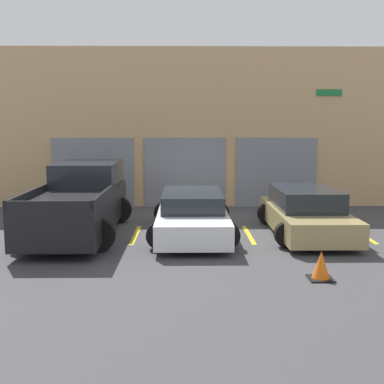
% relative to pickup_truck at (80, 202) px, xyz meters
% --- Properties ---
extents(ground_plane, '(28.00, 28.00, 0.00)m').
position_rel_pickup_truck_xyz_m(ground_plane, '(3.06, 1.28, -0.87)').
color(ground_plane, '#3D3D3F').
extents(shophouse_building, '(17.86, 0.68, 5.66)m').
position_rel_pickup_truck_xyz_m(shophouse_building, '(3.05, 4.57, 1.92)').
color(shophouse_building, tan).
rests_on(shophouse_building, ground).
extents(pickup_truck, '(2.48, 5.43, 1.85)m').
position_rel_pickup_truck_xyz_m(pickup_truck, '(0.00, 0.00, 0.00)').
color(pickup_truck, black).
rests_on(pickup_truck, ground).
extents(sedan_white, '(2.24, 4.76, 1.16)m').
position_rel_pickup_truck_xyz_m(sedan_white, '(3.06, -0.28, -0.30)').
color(sedan_white, white).
rests_on(sedan_white, ground).
extents(sedan_side, '(2.19, 4.41, 1.25)m').
position_rel_pickup_truck_xyz_m(sedan_side, '(6.11, -0.27, -0.28)').
color(sedan_side, '#9E8956').
rests_on(sedan_side, ground).
extents(parking_stripe_far_left, '(0.12, 2.20, 0.01)m').
position_rel_pickup_truck_xyz_m(parking_stripe_far_left, '(-1.53, -0.31, -0.86)').
color(parking_stripe_far_left, gold).
rests_on(parking_stripe_far_left, ground).
extents(parking_stripe_left, '(0.12, 2.20, 0.01)m').
position_rel_pickup_truck_xyz_m(parking_stripe_left, '(1.53, -0.31, -0.86)').
color(parking_stripe_left, gold).
rests_on(parking_stripe_left, ground).
extents(parking_stripe_centre, '(0.12, 2.20, 0.01)m').
position_rel_pickup_truck_xyz_m(parking_stripe_centre, '(4.59, -0.31, -0.86)').
color(parking_stripe_centre, gold).
rests_on(parking_stripe_centre, ground).
extents(parking_stripe_right, '(0.12, 2.20, 0.01)m').
position_rel_pickup_truck_xyz_m(parking_stripe_right, '(7.64, -0.31, -0.86)').
color(parking_stripe_right, gold).
rests_on(parking_stripe_right, ground).
extents(traffic_cone, '(0.47, 0.47, 0.55)m').
position_rel_pickup_truck_xyz_m(traffic_cone, '(5.47, -4.11, -0.61)').
color(traffic_cone, black).
rests_on(traffic_cone, ground).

